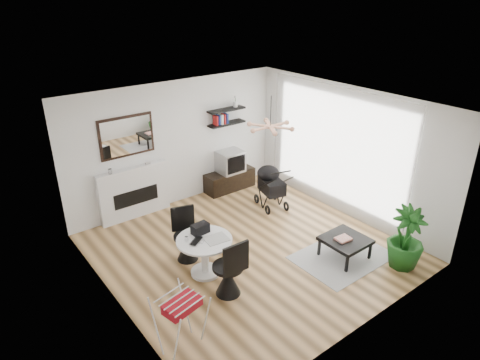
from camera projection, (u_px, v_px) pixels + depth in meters
floor at (249, 249)px, 7.89m from camera, size 5.00×5.00×0.00m
ceiling at (251, 106)px, 6.77m from camera, size 5.00×5.00×0.00m
wall_back at (177, 144)px, 9.13m from camera, size 5.00×0.00×5.00m
wall_left at (110, 229)px, 5.95m from camera, size 0.00×5.00×5.00m
wall_right at (345, 151)px, 8.71m from camera, size 0.00×5.00×5.00m
sheer_curtain at (334, 150)px, 8.80m from camera, size 0.04×3.60×2.60m
fireplace at (134, 187)px, 8.74m from camera, size 1.50×0.17×2.16m
shelf_lower at (227, 124)px, 9.61m from camera, size 0.90×0.25×0.04m
shelf_upper at (226, 110)px, 9.48m from camera, size 0.90×0.25×0.04m
pendant_lamp at (270, 126)px, 7.60m from camera, size 0.90×0.90×0.10m
tv_console at (230, 180)px, 10.12m from camera, size 1.22×0.43×0.46m
crt_tv at (230, 161)px, 9.92m from camera, size 0.58×0.51×0.51m
dining_table at (205, 251)px, 7.05m from camera, size 0.92×0.92×0.67m
laptop at (199, 242)px, 6.87m from camera, size 0.35×0.31×0.02m
black_bag at (200, 229)px, 7.09m from camera, size 0.30×0.19×0.17m
newspaper at (216, 239)px, 6.96m from camera, size 0.41×0.35×0.01m
drinking_glass at (187, 239)px, 6.87m from camera, size 0.06×0.06×0.10m
chair_far at (187, 244)px, 7.51m from camera, size 0.49×0.50×0.95m
chair_near at (229, 277)px, 6.62m from camera, size 0.49×0.49×1.02m
drying_rack at (181, 322)px, 5.59m from camera, size 0.65×0.62×0.82m
stroller at (271, 188)px, 9.29m from camera, size 0.68×0.89×1.00m
rug at (342, 256)px, 7.67m from camera, size 1.66×1.20×0.01m
coffee_table at (345, 241)px, 7.52m from camera, size 0.73×0.73×0.38m
magazines at (343, 239)px, 7.47m from camera, size 0.28×0.23×0.04m
potted_plant at (406, 238)px, 7.21m from camera, size 0.79×0.79×1.10m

